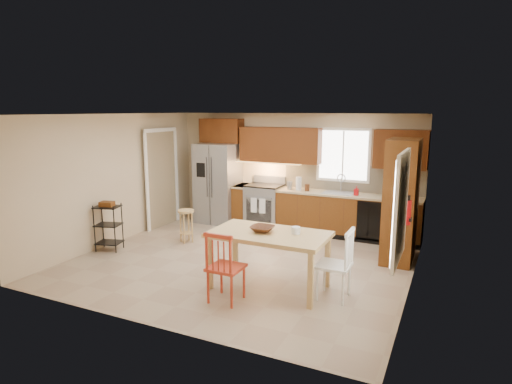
{
  "coord_description": "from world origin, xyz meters",
  "views": [
    {
      "loc": [
        3.21,
        -6.28,
        2.58
      ],
      "look_at": [
        0.08,
        0.4,
        1.15
      ],
      "focal_mm": 30.0,
      "sensor_mm": 36.0,
      "label": 1
    }
  ],
  "objects": [
    {
      "name": "floor",
      "position": [
        0.0,
        0.0,
        0.0
      ],
      "size": [
        5.5,
        5.5,
        0.0
      ],
      "primitive_type": "plane",
      "color": "gray",
      "rests_on": "ground"
    },
    {
      "name": "ceiling",
      "position": [
        0.0,
        0.0,
        2.5
      ],
      "size": [
        5.5,
        5.0,
        0.02
      ],
      "primitive_type": "cube",
      "color": "silver",
      "rests_on": "ground"
    },
    {
      "name": "wall_back",
      "position": [
        0.0,
        2.5,
        1.25
      ],
      "size": [
        5.5,
        0.02,
        2.5
      ],
      "primitive_type": "cube",
      "color": "#CCB793",
      "rests_on": "ground"
    },
    {
      "name": "wall_front",
      "position": [
        0.0,
        -2.5,
        1.25
      ],
      "size": [
        5.5,
        0.02,
        2.5
      ],
      "primitive_type": "cube",
      "color": "#CCB793",
      "rests_on": "ground"
    },
    {
      "name": "wall_left",
      "position": [
        -2.75,
        0.0,
        1.25
      ],
      "size": [
        0.02,
        5.0,
        2.5
      ],
      "primitive_type": "cube",
      "color": "#CCB793",
      "rests_on": "ground"
    },
    {
      "name": "wall_right",
      "position": [
        2.75,
        0.0,
        1.25
      ],
      "size": [
        0.02,
        5.0,
        2.5
      ],
      "primitive_type": "cube",
      "color": "#CCB793",
      "rests_on": "ground"
    },
    {
      "name": "refrigerator",
      "position": [
        -1.7,
        2.12,
        0.91
      ],
      "size": [
        0.92,
        0.75,
        1.82
      ],
      "primitive_type": "cube",
      "color": "gray",
      "rests_on": "floor"
    },
    {
      "name": "range_stove",
      "position": [
        -0.55,
        2.19,
        0.46
      ],
      "size": [
        0.76,
        0.63,
        0.92
      ],
      "primitive_type": "cube",
      "color": "gray",
      "rests_on": "floor"
    },
    {
      "name": "base_cabinet_narrow",
      "position": [
        -1.1,
        2.2,
        0.45
      ],
      "size": [
        0.3,
        0.6,
        0.9
      ],
      "primitive_type": "cube",
      "color": "brown",
      "rests_on": "floor"
    },
    {
      "name": "base_cabinet_run",
      "position": [
        1.29,
        2.2,
        0.45
      ],
      "size": [
        2.92,
        0.6,
        0.9
      ],
      "primitive_type": "cube",
      "color": "brown",
      "rests_on": "floor"
    },
    {
      "name": "dishwasher",
      "position": [
        1.85,
        1.91,
        0.45
      ],
      "size": [
        0.6,
        0.02,
        0.78
      ],
      "primitive_type": "cube",
      "color": "black",
      "rests_on": "floor"
    },
    {
      "name": "backsplash",
      "position": [
        1.29,
        2.48,
        1.18
      ],
      "size": [
        2.92,
        0.03,
        0.55
      ],
      "primitive_type": "cube",
      "color": "beige",
      "rests_on": "wall_back"
    },
    {
      "name": "upper_over_fridge",
      "position": [
        -1.7,
        2.33,
        2.1
      ],
      "size": [
        1.0,
        0.35,
        0.55
      ],
      "primitive_type": "cube",
      "color": "#582C0E",
      "rests_on": "wall_back"
    },
    {
      "name": "upper_left_block",
      "position": [
        -0.25,
        2.33,
        1.83
      ],
      "size": [
        1.8,
        0.35,
        0.75
      ],
      "primitive_type": "cube",
      "color": "#582C0E",
      "rests_on": "wall_back"
    },
    {
      "name": "upper_right_block",
      "position": [
        2.25,
        2.33,
        1.83
      ],
      "size": [
        1.0,
        0.35,
        0.75
      ],
      "primitive_type": "cube",
      "color": "#582C0E",
      "rests_on": "wall_back"
    },
    {
      "name": "window_back",
      "position": [
        1.1,
        2.48,
        1.65
      ],
      "size": [
        1.12,
        0.04,
        1.12
      ],
      "primitive_type": "cube",
      "color": "white",
      "rests_on": "wall_back"
    },
    {
      "name": "sink",
      "position": [
        1.1,
        2.2,
        0.86
      ],
      "size": [
        0.62,
        0.46,
        0.16
      ],
      "primitive_type": "cube",
      "color": "gray",
      "rests_on": "base_cabinet_run"
    },
    {
      "name": "undercab_glow",
      "position": [
        -0.55,
        2.3,
        1.43
      ],
      "size": [
        1.6,
        0.3,
        0.01
      ],
      "primitive_type": "cube",
      "color": "#FFBF66",
      "rests_on": "wall_back"
    },
    {
      "name": "soap_bottle",
      "position": [
        1.48,
        2.1,
        1.0
      ],
      "size": [
        0.09,
        0.09,
        0.19
      ],
      "primitive_type": "imported",
      "color": "#B80C11",
      "rests_on": "base_cabinet_run"
    },
    {
      "name": "paper_towel",
      "position": [
        0.25,
        2.15,
        1.04
      ],
      "size": [
        0.12,
        0.12,
        0.28
      ],
      "primitive_type": "cylinder",
      "color": "white",
      "rests_on": "base_cabinet_run"
    },
    {
      "name": "canister_steel",
      "position": [
        0.05,
        2.15,
        0.99
      ],
      "size": [
        0.11,
        0.11,
        0.18
      ],
      "primitive_type": "cylinder",
      "color": "gray",
      "rests_on": "base_cabinet_run"
    },
    {
      "name": "canister_wood",
      "position": [
        0.45,
        2.12,
        0.97
      ],
      "size": [
        0.1,
        0.1,
        0.14
      ],
      "primitive_type": "cylinder",
      "color": "#472413",
      "rests_on": "base_cabinet_run"
    },
    {
      "name": "pantry",
      "position": [
        2.43,
        1.2,
        1.05
      ],
      "size": [
        0.5,
        0.95,
        2.1
      ],
      "primitive_type": "cube",
      "color": "brown",
      "rests_on": "floor"
    },
    {
      "name": "fire_extinguisher",
      "position": [
        2.63,
        0.15,
        1.1
      ],
      "size": [
        0.12,
        0.12,
        0.36
      ],
      "primitive_type": "cylinder",
      "color": "#B80C11",
      "rests_on": "wall_right"
    },
    {
      "name": "window_right",
      "position": [
        2.68,
        -1.15,
        1.45
      ],
      "size": [
        0.04,
        1.02,
        1.32
      ],
      "primitive_type": "cube",
      "color": "white",
      "rests_on": "wall_right"
    },
    {
      "name": "doorway",
      "position": [
        -2.67,
        1.3,
        1.05
      ],
      "size": [
        0.04,
        0.95,
        2.1
      ],
      "primitive_type": "cube",
      "color": "#8C7A59",
      "rests_on": "wall_left"
    },
    {
      "name": "dining_table",
      "position": [
        0.87,
        -0.84,
        0.41
      ],
      "size": [
        1.69,
        0.96,
        0.82
      ],
      "primitive_type": null,
      "rotation": [
        0.0,
        0.0,
        -0.0
      ],
      "color": "tan",
      "rests_on": "floor"
    },
    {
      "name": "chair_red",
      "position": [
        0.52,
        -1.49,
        0.5
      ],
      "size": [
        0.47,
        0.47,
        0.99
      ],
      "primitive_type": null,
      "rotation": [
        0.0,
        0.0,
        -0.0
      ],
      "color": "#A92F1A",
      "rests_on": "floor"
    },
    {
      "name": "chair_white",
      "position": [
        1.82,
        -0.79,
        0.5
      ],
      "size": [
        0.47,
        0.47,
        0.99
      ],
      "primitive_type": null,
      "rotation": [
        0.0,
        0.0,
        1.57
      ],
      "color": "white",
      "rests_on": "floor"
    },
    {
      "name": "table_bowl",
      "position": [
        0.76,
        -0.84,
        0.83
      ],
      "size": [
        0.34,
        0.34,
        0.08
      ],
      "primitive_type": "imported",
      "rotation": [
        0.0,
        0.0,
        -0.0
      ],
      "color": "#472413",
      "rests_on": "dining_table"
    },
    {
      "name": "table_jar",
      "position": [
        1.24,
        -0.74,
        0.87
      ],
      "size": [
        0.13,
        0.13,
        0.16
      ],
      "primitive_type": "cylinder",
      "rotation": [
        0.0,
        0.0,
        -0.0
      ],
      "color": "white",
      "rests_on": "dining_table"
    },
    {
      "name": "bar_stool",
      "position": [
        -1.47,
        0.48,
        0.33
      ],
      "size": [
        0.32,
        0.32,
        0.65
      ],
      "primitive_type": null,
      "rotation": [
        0.0,
        0.0,
        0.01
      ],
      "color": "tan",
      "rests_on": "floor"
    },
    {
      "name": "utility_cart",
      "position": [
        -2.5,
        -0.53,
        0.44
      ],
      "size": [
        0.51,
        0.45,
        0.87
      ],
      "primitive_type": null,
      "rotation": [
        0.0,
        0.0,
        0.27
      ],
      "color": "black",
      "rests_on": "floor"
    }
  ]
}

